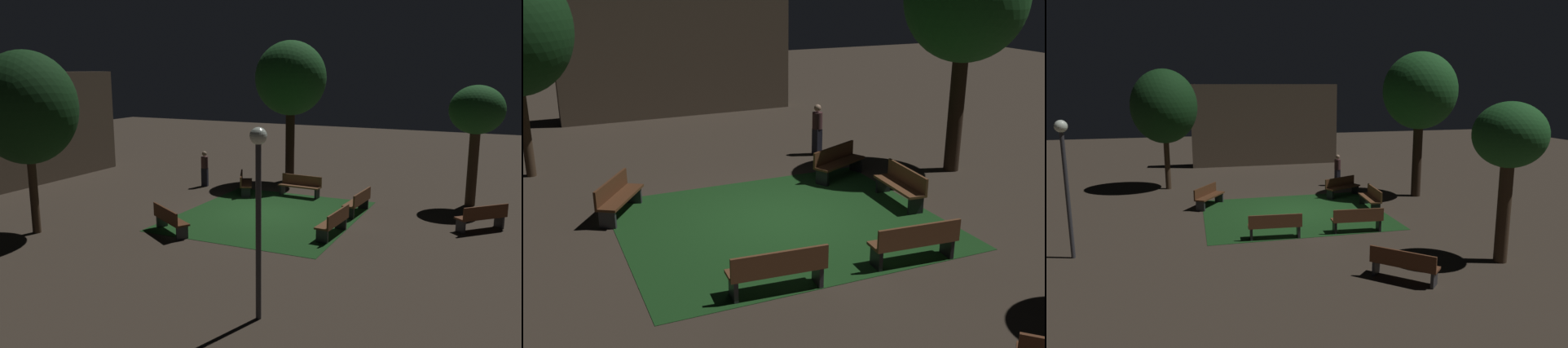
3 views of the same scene
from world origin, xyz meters
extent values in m
plane|color=#3D3328|center=(0.00, 0.00, 0.00)|extent=(60.00, 60.00, 0.00)
cube|color=#194219|center=(-0.16, -0.23, 0.01)|extent=(7.14, 6.14, 0.01)
cube|color=brown|center=(-1.46, -3.04, 0.45)|extent=(1.83, 0.60, 0.06)
cube|color=brown|center=(-1.48, -3.25, 0.68)|extent=(1.80, 0.18, 0.40)
cube|color=#2D2D33|center=(-2.26, -2.99, 0.21)|extent=(0.11, 0.39, 0.42)
cube|color=#2D2D33|center=(-0.67, -3.10, 0.21)|extent=(0.11, 0.39, 0.42)
cube|color=brown|center=(1.46, -3.04, 0.45)|extent=(1.83, 0.61, 0.06)
cube|color=brown|center=(1.45, -3.25, 0.68)|extent=(1.80, 0.19, 0.40)
cube|color=black|center=(0.67, -2.99, 0.21)|extent=(0.11, 0.39, 0.42)
cube|color=black|center=(2.26, -3.10, 0.21)|extent=(0.11, 0.39, 0.42)
cube|color=#512D19|center=(-3.40, 1.78, 0.45)|extent=(1.35, 1.79, 0.06)
cube|color=#512D19|center=(-3.58, 1.89, 0.68)|extent=(0.99, 1.57, 0.40)
cube|color=#2D2D33|center=(-2.98, 2.46, 0.21)|extent=(0.37, 0.27, 0.42)
cube|color=#2D2D33|center=(-3.81, 1.10, 0.21)|extent=(0.37, 0.27, 0.42)
cube|color=brown|center=(3.07, -0.18, 0.45)|extent=(0.60, 1.83, 0.06)
cube|color=brown|center=(3.28, -0.19, 0.68)|extent=(0.19, 1.80, 0.40)
cube|color=black|center=(3.01, -0.98, 0.21)|extent=(0.39, 0.11, 0.42)
cube|color=black|center=(3.12, 0.62, 0.21)|extent=(0.39, 0.11, 0.42)
cube|color=brown|center=(1.25, -7.31, 0.45)|extent=(1.62, 1.61, 0.06)
cube|color=brown|center=(1.10, -7.46, 0.68)|extent=(1.32, 1.31, 0.40)
cube|color=#2D2D33|center=(0.68, -6.75, 0.21)|extent=(0.33, 0.33, 0.42)
cube|color=#2D2D33|center=(1.82, -7.87, 0.21)|extent=(0.33, 0.33, 0.42)
cube|color=#512D19|center=(2.65, 2.11, 0.45)|extent=(1.83, 1.21, 0.06)
cube|color=#512D19|center=(2.56, 2.30, 0.68)|extent=(1.65, 0.83, 0.40)
cube|color=black|center=(3.37, 2.45, 0.21)|extent=(0.24, 0.38, 0.42)
cube|color=black|center=(1.93, 1.76, 0.21)|extent=(0.24, 0.38, 0.42)
cylinder|color=#423021|center=(-5.24, 5.80, 1.60)|extent=(0.27, 0.27, 3.21)
ellipsoid|color=#143816|center=(-5.24, 5.80, 4.07)|extent=(3.14, 3.14, 3.57)
cylinder|color=#2D2116|center=(6.00, 1.46, 1.96)|extent=(0.43, 0.43, 3.92)
ellipsoid|color=#1E5623|center=(6.00, 1.46, 4.83)|extent=(3.31, 3.31, 3.44)
cylinder|color=#423021|center=(4.58, -6.75, 1.59)|extent=(0.38, 0.38, 3.17)
ellipsoid|color=#1E5623|center=(4.58, -6.75, 3.74)|extent=(2.05, 2.05, 1.86)
cylinder|color=#333338|center=(-7.67, -3.40, 1.90)|extent=(0.12, 0.12, 3.80)
sphere|color=white|center=(-7.67, -3.40, 3.95)|extent=(0.36, 0.36, 0.36)
cube|color=black|center=(3.13, 4.46, 0.42)|extent=(0.25, 0.31, 0.84)
cylinder|color=#4C2D2D|center=(3.13, 4.46, 1.10)|extent=(0.32, 0.32, 0.52)
sphere|color=tan|center=(3.13, 4.46, 1.50)|extent=(0.22, 0.22, 0.22)
cube|color=brown|center=(0.63, 11.83, 2.56)|extent=(9.26, 0.80, 5.12)
camera|label=1|loc=(-17.25, -7.98, 5.29)|focal=36.71mm
camera|label=2|loc=(-5.24, -11.95, 5.44)|focal=41.64mm
camera|label=3|loc=(-4.11, -18.16, 5.14)|focal=32.56mm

